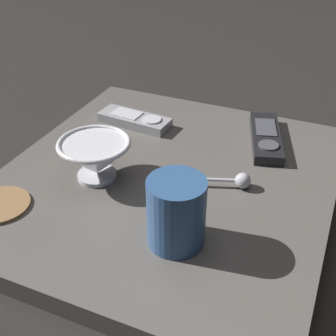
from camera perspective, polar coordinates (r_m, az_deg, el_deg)
ground_plane at (r=0.80m, az=-0.25°, el=-3.05°), size 6.00×6.00×0.00m
table at (r=0.79m, az=-0.26°, el=-2.02°), size 0.55×0.60×0.04m
cereal_bowl at (r=0.76m, az=-9.17°, el=1.31°), size 0.12×0.12×0.07m
coffee_mug at (r=0.62m, az=1.05°, el=-5.64°), size 0.08×0.08×0.10m
teaspoon at (r=0.75m, az=8.78°, el=-1.57°), size 0.11×0.05×0.03m
tv_remote_near at (r=0.89m, az=12.27°, el=3.80°), size 0.10×0.18×0.02m
tv_remote_far at (r=0.94m, az=-4.22°, el=6.09°), size 0.15×0.06×0.02m
drink_coaster at (r=0.76m, az=-20.49°, el=-4.38°), size 0.10×0.10×0.01m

